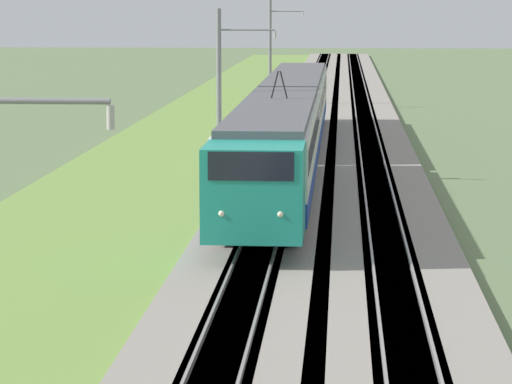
{
  "coord_description": "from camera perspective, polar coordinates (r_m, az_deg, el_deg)",
  "views": [
    {
      "loc": [
        -6.86,
        -2.48,
        7.67
      ],
      "look_at": [
        27.92,
        0.0,
        2.2
      ],
      "focal_mm": 85.0,
      "sensor_mm": 36.0,
      "label": 1
    }
  ],
  "objects": [
    {
      "name": "ballast_main",
      "position": [
        57.4,
        1.57,
        1.39
      ],
      "size": [
        240.0,
        4.4,
        0.3
      ],
      "color": "gray",
      "rests_on": "ground"
    },
    {
      "name": "catenary_mast_far",
      "position": [
        88.61,
        0.71,
        6.61
      ],
      "size": [
        0.22,
        2.56,
        7.93
      ],
      "color": "slate",
      "rests_on": "ground"
    },
    {
      "name": "catenary_mast_mid",
      "position": [
        52.02,
        -1.68,
        4.69
      ],
      "size": [
        0.22,
        2.56,
        7.42
      ],
      "color": "slate",
      "rests_on": "ground"
    },
    {
      "name": "track_adjacent",
      "position": [
        57.37,
        5.49,
        1.35
      ],
      "size": [
        240.0,
        1.57,
        0.45
      ],
      "color": "#4C4238",
      "rests_on": "ground"
    },
    {
      "name": "track_main",
      "position": [
        57.4,
        1.57,
        1.4
      ],
      "size": [
        240.0,
        1.57,
        0.45
      ],
      "color": "#4C4238",
      "rests_on": "ground"
    },
    {
      "name": "ballast_adjacent",
      "position": [
        57.37,
        5.49,
        1.34
      ],
      "size": [
        240.0,
        4.4,
        0.3
      ],
      "color": "gray",
      "rests_on": "ground"
    },
    {
      "name": "passenger_train",
      "position": [
        55.2,
        1.49,
        3.37
      ],
      "size": [
        43.62,
        2.99,
        5.01
      ],
      "rotation": [
        0.0,
        0.0,
        3.14
      ],
      "color": "teal",
      "rests_on": "ground"
    },
    {
      "name": "grass_verge",
      "position": [
        57.98,
        -4.36,
        1.35
      ],
      "size": [
        240.0,
        9.1,
        0.12
      ],
      "color": "olive",
      "rests_on": "ground"
    }
  ]
}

